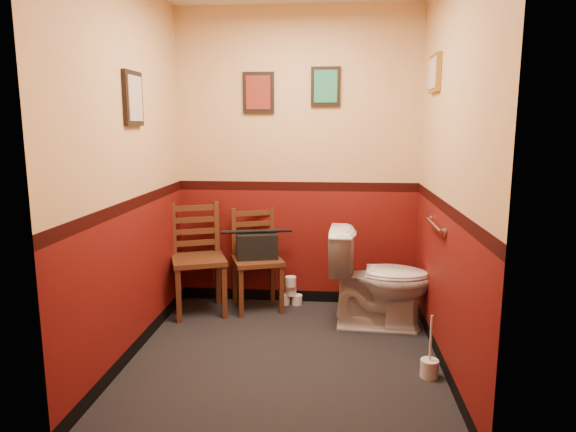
# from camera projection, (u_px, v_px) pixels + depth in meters

# --- Properties ---
(floor) EXTENTS (2.20, 2.40, 0.00)m
(floor) POSITION_uv_depth(u_px,v_px,m) (285.00, 357.00, 3.74)
(floor) COLOR black
(floor) RESTS_ON ground
(wall_back) EXTENTS (2.20, 0.00, 2.70)m
(wall_back) POSITION_uv_depth(u_px,v_px,m) (297.00, 160.00, 4.68)
(wall_back) COLOR #5E100D
(wall_back) RESTS_ON ground
(wall_front) EXTENTS (2.20, 0.00, 2.70)m
(wall_front) POSITION_uv_depth(u_px,v_px,m) (259.00, 197.00, 2.32)
(wall_front) COLOR #5E100D
(wall_front) RESTS_ON ground
(wall_left) EXTENTS (0.00, 2.40, 2.70)m
(wall_left) POSITION_uv_depth(u_px,v_px,m) (129.00, 171.00, 3.60)
(wall_left) COLOR #5E100D
(wall_left) RESTS_ON ground
(wall_right) EXTENTS (0.00, 2.40, 2.70)m
(wall_right) POSITION_uv_depth(u_px,v_px,m) (449.00, 173.00, 3.40)
(wall_right) COLOR #5E100D
(wall_right) RESTS_ON ground
(grab_bar) EXTENTS (0.05, 0.56, 0.06)m
(grab_bar) POSITION_uv_depth(u_px,v_px,m) (435.00, 225.00, 3.72)
(grab_bar) COLOR silver
(grab_bar) RESTS_ON wall_right
(framed_print_back_a) EXTENTS (0.28, 0.04, 0.36)m
(framed_print_back_a) POSITION_uv_depth(u_px,v_px,m) (258.00, 93.00, 4.58)
(framed_print_back_a) COLOR black
(framed_print_back_a) RESTS_ON wall_back
(framed_print_back_b) EXTENTS (0.26, 0.04, 0.34)m
(framed_print_back_b) POSITION_uv_depth(u_px,v_px,m) (326.00, 86.00, 4.52)
(framed_print_back_b) COLOR black
(framed_print_back_b) RESTS_ON wall_back
(framed_print_left) EXTENTS (0.04, 0.30, 0.38)m
(framed_print_left) POSITION_uv_depth(u_px,v_px,m) (133.00, 99.00, 3.61)
(framed_print_left) COLOR black
(framed_print_left) RESTS_ON wall_left
(framed_print_right) EXTENTS (0.04, 0.34, 0.28)m
(framed_print_right) POSITION_uv_depth(u_px,v_px,m) (434.00, 73.00, 3.87)
(framed_print_right) COLOR olive
(framed_print_right) RESTS_ON wall_right
(toilet) EXTENTS (0.86, 0.52, 0.82)m
(toilet) POSITION_uv_depth(u_px,v_px,m) (379.00, 279.00, 4.23)
(toilet) COLOR white
(toilet) RESTS_ON floor
(toilet_brush) EXTENTS (0.12, 0.12, 0.43)m
(toilet_brush) POSITION_uv_depth(u_px,v_px,m) (429.00, 367.00, 3.43)
(toilet_brush) COLOR silver
(toilet_brush) RESTS_ON floor
(chair_left) EXTENTS (0.59, 0.59, 0.98)m
(chair_left) POSITION_uv_depth(u_px,v_px,m) (198.00, 258.00, 4.58)
(chair_left) COLOR #552E19
(chair_left) RESTS_ON floor
(chair_right) EXTENTS (0.54, 0.54, 0.91)m
(chair_right) POSITION_uv_depth(u_px,v_px,m) (256.00, 259.00, 4.68)
(chair_right) COLOR #552E19
(chair_right) RESTS_ON floor
(handbag) EXTENTS (0.40, 0.26, 0.27)m
(handbag) POSITION_uv_depth(u_px,v_px,m) (257.00, 246.00, 4.62)
(handbag) COLOR black
(handbag) RESTS_ON chair_right
(tp_stack) EXTENTS (0.21, 0.13, 0.28)m
(tp_stack) POSITION_uv_depth(u_px,v_px,m) (291.00, 293.00, 4.80)
(tp_stack) COLOR silver
(tp_stack) RESTS_ON floor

